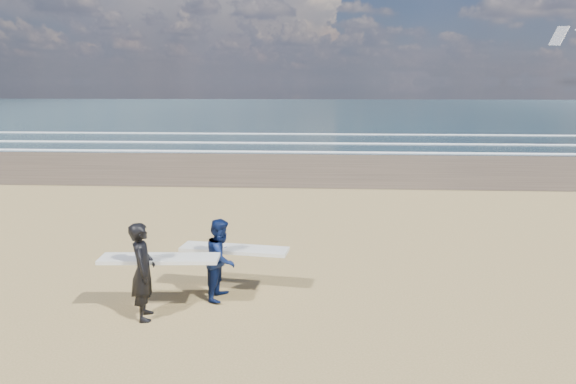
{
  "coord_description": "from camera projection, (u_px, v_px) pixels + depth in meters",
  "views": [
    {
      "loc": [
        2.74,
        -8.39,
        4.24
      ],
      "look_at": [
        1.88,
        6.0,
        1.14
      ],
      "focal_mm": 32.0,
      "sensor_mm": 36.0,
      "label": 1
    }
  ],
  "objects": [
    {
      "name": "surfer_near",
      "position": [
        145.0,
        269.0,
        9.27
      ],
      "size": [
        2.23,
        1.05,
        1.81
      ],
      "color": "black",
      "rests_on": "ground"
    },
    {
      "name": "ocean",
      "position": [
        432.0,
        110.0,
        78.34
      ],
      "size": [
        220.0,
        100.0,
        0.02
      ],
      "primitive_type": "cube",
      "color": "#172C34",
      "rests_on": "ground"
    },
    {
      "name": "surfer_far",
      "position": [
        223.0,
        258.0,
        10.17
      ],
      "size": [
        2.25,
        1.19,
        1.63
      ],
      "color": "#0B1842",
      "rests_on": "ground"
    },
    {
      "name": "foam_breakers",
      "position": [
        568.0,
        144.0,
        35.49
      ],
      "size": [
        220.0,
        11.7,
        0.05
      ],
      "color": "white",
      "rests_on": "ground"
    }
  ]
}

